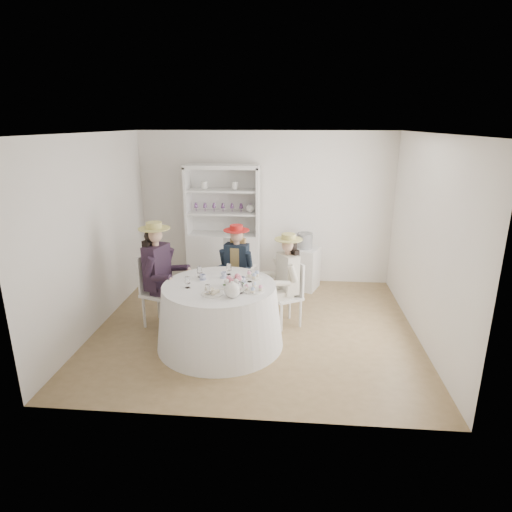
{
  "coord_description": "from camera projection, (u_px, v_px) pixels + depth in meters",
  "views": [
    {
      "loc": [
        0.49,
        -5.55,
        2.83
      ],
      "look_at": [
        0.0,
        0.1,
        1.05
      ],
      "focal_mm": 30.0,
      "sensor_mm": 36.0,
      "label": 1
    }
  ],
  "objects": [
    {
      "name": "sandwich_plate",
      "position": [
        212.0,
        293.0,
        5.17
      ],
      "size": [
        0.27,
        0.27,
        0.06
      ],
      "rotation": [
        0.0,
        0.0,
        0.24
      ],
      "color": "white",
      "rests_on": "tea_table"
    },
    {
      "name": "cupcake_stand",
      "position": [
        253.0,
        284.0,
        5.24
      ],
      "size": [
        0.26,
        0.26,
        0.25
      ],
      "rotation": [
        0.0,
        0.0,
        0.34
      ],
      "color": "white",
      "rests_on": "tea_table"
    },
    {
      "name": "flower_bowl",
      "position": [
        234.0,
        285.0,
        5.4
      ],
      "size": [
        0.22,
        0.22,
        0.05
      ],
      "primitive_type": "imported",
      "rotation": [
        0.0,
        0.0,
        -0.03
      ],
      "color": "white",
      "rests_on": "tea_table"
    },
    {
      "name": "guest_right",
      "position": [
        286.0,
        275.0,
        6.03
      ],
      "size": [
        0.58,
        0.54,
        1.37
      ],
      "rotation": [
        0.0,
        0.0,
        -1.04
      ],
      "color": "silver",
      "rests_on": "ground"
    },
    {
      "name": "teacup_a",
      "position": [
        203.0,
        277.0,
        5.63
      ],
      "size": [
        0.11,
        0.11,
        0.07
      ],
      "primitive_type": "imported",
      "rotation": [
        0.0,
        0.0,
        -0.41
      ],
      "color": "white",
      "rests_on": "tea_table"
    },
    {
      "name": "teacup_c",
      "position": [
        242.0,
        280.0,
        5.54
      ],
      "size": [
        0.09,
        0.09,
        0.07
      ],
      "primitive_type": "imported",
      "rotation": [
        0.0,
        0.0,
        0.05
      ],
      "color": "white",
      "rests_on": "tea_table"
    },
    {
      "name": "teacup_b",
      "position": [
        224.0,
        275.0,
        5.71
      ],
      "size": [
        0.1,
        0.1,
        0.07
      ],
      "primitive_type": "imported",
      "rotation": [
        0.0,
        0.0,
        -0.43
      ],
      "color": "white",
      "rests_on": "tea_table"
    },
    {
      "name": "flower_arrangement",
      "position": [
        233.0,
        280.0,
        5.38
      ],
      "size": [
        0.19,
        0.19,
        0.07
      ],
      "rotation": [
        0.0,
        0.0,
        -0.33
      ],
      "color": "#E07089",
      "rests_on": "tea_table"
    },
    {
      "name": "guest_left",
      "position": [
        159.0,
        269.0,
        6.0
      ],
      "size": [
        0.63,
        0.58,
        1.53
      ],
      "rotation": [
        0.0,
        0.0,
        1.25
      ],
      "color": "silver",
      "rests_on": "ground"
    },
    {
      "name": "spare_chair",
      "position": [
        238.0,
        264.0,
        7.18
      ],
      "size": [
        0.53,
        0.53,
        1.02
      ],
      "rotation": [
        0.0,
        0.0,
        2.82
      ],
      "color": "silver",
      "rests_on": "ground"
    },
    {
      "name": "wall_front",
      "position": [
        236.0,
        293.0,
        3.86
      ],
      "size": [
        4.5,
        0.0,
        4.5
      ],
      "primitive_type": "plane",
      "rotation": [
        -1.57,
        0.0,
        0.0
      ],
      "color": "white",
      "rests_on": "ground"
    },
    {
      "name": "ceiling",
      "position": [
        255.0,
        133.0,
        5.36
      ],
      "size": [
        4.5,
        4.5,
        0.0
      ],
      "primitive_type": "plane",
      "rotation": [
        3.14,
        0.0,
        0.0
      ],
      "color": "white",
      "rests_on": "wall_back"
    },
    {
      "name": "hutch",
      "position": [
        224.0,
        243.0,
        7.64
      ],
      "size": [
        1.35,
        0.68,
        2.15
      ],
      "rotation": [
        0.0,
        0.0,
        0.16
      ],
      "color": "silver",
      "rests_on": "ground"
    },
    {
      "name": "wall_right",
      "position": [
        427.0,
        241.0,
        5.58
      ],
      "size": [
        0.0,
        4.5,
        4.5
      ],
      "primitive_type": "plane",
      "rotation": [
        1.57,
        0.0,
        -1.57
      ],
      "color": "white",
      "rests_on": "ground"
    },
    {
      "name": "guest_mid",
      "position": [
        236.0,
        264.0,
        6.49
      ],
      "size": [
        0.51,
        0.54,
        1.37
      ],
      "rotation": [
        0.0,
        0.0,
        -0.19
      ],
      "color": "silver",
      "rests_on": "ground"
    },
    {
      "name": "side_table",
      "position": [
        304.0,
        268.0,
        7.55
      ],
      "size": [
        0.61,
        0.61,
        0.74
      ],
      "primitive_type": "cube",
      "rotation": [
        0.0,
        0.0,
        -0.35
      ],
      "color": "silver",
      "rests_on": "ground"
    },
    {
      "name": "wall_left",
      "position": [
        95.0,
        233.0,
        5.95
      ],
      "size": [
        0.0,
        4.5,
        4.5
      ],
      "primitive_type": "plane",
      "rotation": [
        1.57,
        0.0,
        1.57
      ],
      "color": "white",
      "rests_on": "ground"
    },
    {
      "name": "wall_back",
      "position": [
        265.0,
        209.0,
        7.66
      ],
      "size": [
        4.5,
        0.0,
        4.5
      ],
      "primitive_type": "plane",
      "rotation": [
        1.57,
        0.0,
        0.0
      ],
      "color": "white",
      "rests_on": "ground"
    },
    {
      "name": "ground",
      "position": [
        255.0,
        327.0,
        6.17
      ],
      "size": [
        4.5,
        4.5,
        0.0
      ],
      "primitive_type": "plane",
      "color": "olive",
      "rests_on": "ground"
    },
    {
      "name": "stemware_set",
      "position": [
        219.0,
        279.0,
        5.45
      ],
      "size": [
        0.83,
        0.87,
        0.15
      ],
      "color": "white",
      "rests_on": "tea_table"
    },
    {
      "name": "tea_table",
      "position": [
        220.0,
        315.0,
        5.6
      ],
      "size": [
        1.66,
        1.66,
        0.84
      ],
      "rotation": [
        0.0,
        0.0,
        -0.22
      ],
      "color": "white",
      "rests_on": "ground"
    },
    {
      "name": "table_teapot",
      "position": [
        233.0,
        290.0,
        5.07
      ],
      "size": [
        0.27,
        0.19,
        0.2
      ],
      "rotation": [
        0.0,
        0.0,
        0.32
      ],
      "color": "white",
      "rests_on": "tea_table"
    },
    {
      "name": "hatbox",
      "position": [
        305.0,
        241.0,
        7.4
      ],
      "size": [
        0.31,
        0.31,
        0.27
      ],
      "primitive_type": "cylinder",
      "rotation": [
        0.0,
        0.0,
        -0.19
      ],
      "color": "black",
      "rests_on": "side_table"
    }
  ]
}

